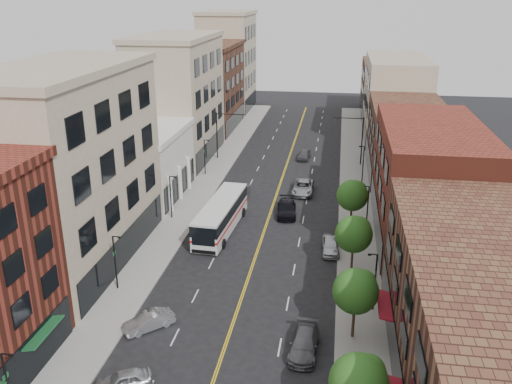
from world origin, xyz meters
The scene contains 34 objects.
ground centered at (0.00, 0.00, 0.00)m, with size 220.00×220.00×0.00m, color black.
sidewalk_left centered at (-10.00, 35.00, 0.07)m, with size 4.00×110.00×0.15m, color gray.
sidewalk_right centered at (10.00, 35.00, 0.07)m, with size 4.00×110.00×0.15m, color gray.
bldg_l_tanoffice centered at (-17.00, 13.00, 9.00)m, with size 10.00×22.00×18.00m, color tan.
bldg_l_white centered at (-17.00, 31.00, 4.00)m, with size 10.00×14.00×8.00m, color silver.
bldg_l_far_a centered at (-17.00, 48.00, 9.00)m, with size 10.00×20.00×18.00m, color tan.
bldg_l_far_b centered at (-17.00, 68.00, 7.50)m, with size 10.00×20.00×15.00m, color #542C21.
bldg_l_far_c centered at (-17.00, 86.00, 10.00)m, with size 10.00×16.00×20.00m, color tan.
bldg_r_near centered at (17.00, 0.00, 5.00)m, with size 10.00×26.00×10.00m, color #542C21.
bldg_r_mid centered at (17.00, 24.00, 6.00)m, with size 10.00×22.00×12.00m, color maroon.
bldg_r_far_a centered at (17.00, 45.00, 5.00)m, with size 10.00×20.00×10.00m, color #542C21.
bldg_r_far_b centered at (17.00, 66.00, 7.00)m, with size 10.00×22.00×14.00m, color tan.
bldg_r_far_c centered at (17.00, 86.00, 5.50)m, with size 10.00×18.00×11.00m, color #542C21.
tree_r_0 centered at (9.39, -5.93, 4.13)m, with size 3.40×3.40×5.59m.
tree_r_1 centered at (9.39, 4.07, 4.13)m, with size 3.40×3.40×5.59m.
tree_r_2 centered at (9.39, 14.07, 4.13)m, with size 3.40×3.40×5.59m.
tree_r_3 centered at (9.39, 24.07, 4.13)m, with size 3.40×3.40×5.59m.
lamp_l_1 centered at (-10.95, 8.00, 2.97)m, with size 0.81×0.55×5.05m.
lamp_l_2 centered at (-10.95, 24.00, 2.97)m, with size 0.81×0.55×5.05m.
lamp_l_3 centered at (-10.95, 40.00, 2.97)m, with size 0.81×0.55×5.05m.
lamp_r_1 centered at (10.95, 8.00, 2.97)m, with size 0.81×0.55×5.05m.
lamp_r_2 centered at (10.95, 24.00, 2.97)m, with size 0.81×0.55×5.05m.
lamp_r_3 centered at (10.95, 40.00, 2.97)m, with size 0.81×0.55×5.05m.
signal_mast_left centered at (-10.27, 48.00, 4.65)m, with size 4.49×0.18×7.20m.
signal_mast_right centered at (10.27, 48.00, 4.65)m, with size 4.49×0.18×7.20m.
city_bus centered at (-4.68, 21.74, 1.92)m, with size 3.70×13.02×3.31m.
car_angle_a centered at (-5.70, -3.92, 0.64)m, with size 1.50×3.73×1.27m, color #A7ABAF.
car_angle_b centered at (-6.30, 2.79, 0.66)m, with size 1.40×4.03×1.33m, color #AFB0B7.
car_parked_mid centered at (5.80, 1.75, 0.70)m, with size 1.97×4.86×1.41m, color #4A4A4F.
car_parked_far centered at (7.27, 18.20, 0.73)m, with size 1.73×4.29×1.46m, color #B8BBC1.
car_lane_behind centered at (-4.31, 32.55, 0.67)m, with size 1.42×4.08×1.34m, color #47474C.
car_lane_a centered at (1.96, 27.17, 0.78)m, with size 2.19×5.38×1.56m, color black.
car_lane_b centered at (3.32, 34.80, 0.80)m, with size 2.64×5.74×1.59m, color #979A9E.
car_lane_c centered at (2.37, 49.98, 0.72)m, with size 1.70×4.22×1.44m, color #46474B.
Camera 1 is at (7.40, -31.26, 24.65)m, focal length 38.00 mm.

